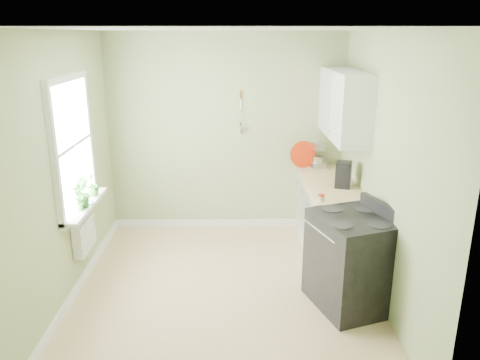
{
  "coord_description": "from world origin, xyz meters",
  "views": [
    {
      "loc": [
        0.1,
        -4.48,
        2.66
      ],
      "look_at": [
        0.17,
        0.55,
        1.08
      ],
      "focal_mm": 35.0,
      "sensor_mm": 36.0,
      "label": 1
    }
  ],
  "objects_px": {
    "stove": "(351,261)",
    "stand_mixer": "(317,155)",
    "kettle": "(302,160)",
    "coffee_maker": "(343,175)"
  },
  "relations": [
    {
      "from": "kettle",
      "to": "coffee_maker",
      "type": "xyz_separation_m",
      "value": [
        0.35,
        -0.91,
        0.06
      ]
    },
    {
      "from": "kettle",
      "to": "coffee_maker",
      "type": "distance_m",
      "value": 0.98
    },
    {
      "from": "stove",
      "to": "kettle",
      "type": "xyz_separation_m",
      "value": [
        -0.23,
        1.99,
        0.51
      ]
    },
    {
      "from": "stove",
      "to": "stand_mixer",
      "type": "relative_size",
      "value": 2.89
    },
    {
      "from": "stove",
      "to": "coffee_maker",
      "type": "relative_size",
      "value": 3.52
    },
    {
      "from": "stove",
      "to": "stand_mixer",
      "type": "bearing_deg",
      "value": 90.85
    },
    {
      "from": "kettle",
      "to": "stand_mixer",
      "type": "bearing_deg",
      "value": 5.46
    },
    {
      "from": "stand_mixer",
      "to": "coffee_maker",
      "type": "distance_m",
      "value": 0.94
    },
    {
      "from": "stand_mixer",
      "to": "stove",
      "type": "bearing_deg",
      "value": -89.15
    },
    {
      "from": "stove",
      "to": "kettle",
      "type": "bearing_deg",
      "value": 96.54
    }
  ]
}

